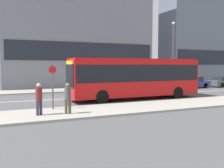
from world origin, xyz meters
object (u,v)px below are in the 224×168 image
parked_car_0 (154,84)px  pedestrian_down_pavement (68,96)px  street_lamp (173,48)px  city_bus (135,76)px  bus_stop_sign (53,83)px  parked_car_1 (192,83)px  pedestrian_near_stop (39,97)px

parked_car_0 → pedestrian_down_pavement: (-12.23, -10.35, 0.42)m
parked_car_0 → street_lamp: size_ratio=0.56×
city_bus → street_lamp: size_ratio=1.36×
bus_stop_sign → street_lamp: (16.68, 10.64, 3.21)m
parked_car_1 → pedestrian_near_stop: (-18.84, -9.97, 0.42)m
parked_car_1 → pedestrian_near_stop: 21.32m
city_bus → pedestrian_down_pavement: city_bus is taller
pedestrian_near_stop → street_lamp: (17.66, 12.14, 3.78)m
street_lamp → pedestrian_near_stop: bearing=-145.5°
pedestrian_near_stop → city_bus: bearing=2.1°
city_bus → parked_car_0: size_ratio=2.43×
pedestrian_near_stop → parked_car_1: bearing=1.8°
street_lamp → pedestrian_down_pavement: bearing=-142.7°
pedestrian_down_pavement → bus_stop_sign: bus_stop_sign is taller
parked_car_1 → bus_stop_sign: size_ratio=1.53×
bus_stop_sign → street_lamp: size_ratio=0.33×
parked_car_0 → street_lamp: 6.13m
parked_car_1 → pedestrian_down_pavement: 20.16m
parked_car_0 → bus_stop_sign: bus_stop_sign is taller
parked_car_0 → city_bus: bearing=-134.1°
parked_car_1 → bus_stop_sign: bus_stop_sign is taller
city_bus → street_lamp: bearing=36.4°
parked_car_0 → bus_stop_sign: 15.39m
parked_car_0 → pedestrian_near_stop: bearing=-143.5°
bus_stop_sign → street_lamp: bearing=32.5°
city_bus → parked_car_1: 12.26m
bus_stop_sign → pedestrian_down_pavement: bearing=-74.7°
parked_car_0 → pedestrian_down_pavement: 16.03m
bus_stop_sign → street_lamp: street_lamp is taller
pedestrian_near_stop → parked_car_0: bearing=10.5°
parked_car_0 → pedestrian_near_stop: pedestrian_near_stop is taller
pedestrian_near_stop → bus_stop_sign: (0.98, 1.50, 0.58)m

